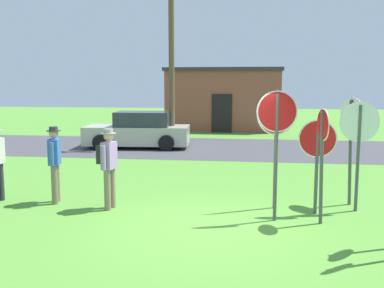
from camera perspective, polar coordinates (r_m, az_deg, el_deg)
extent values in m
plane|color=#518E33|center=(8.62, 2.26, -10.58)|extent=(80.00, 80.00, 0.00)
cube|color=#424247|center=(18.89, 5.38, -0.53)|extent=(60.00, 6.40, 0.01)
cube|color=brown|center=(26.67, 4.09, 5.49)|extent=(6.37, 3.96, 3.35)
cube|color=#383333|center=(26.66, 4.13, 9.30)|extent=(6.57, 4.16, 0.20)
cube|color=black|center=(24.71, 3.77, 3.87)|extent=(1.10, 0.08, 2.10)
cylinder|color=brown|center=(19.03, -2.60, 11.21)|extent=(0.24, 0.24, 7.73)
cube|color=#B7B2A3|center=(19.13, -6.90, 1.14)|extent=(4.42, 2.11, 0.76)
cube|color=#2D333D|center=(19.02, -6.19, 3.17)|extent=(2.34, 1.69, 0.60)
cylinder|color=black|center=(18.58, -11.45, 0.20)|extent=(0.65, 0.27, 0.64)
cylinder|color=black|center=(20.31, -10.13, 0.86)|extent=(0.65, 0.27, 0.64)
cylinder|color=black|center=(18.07, -3.26, 0.13)|extent=(0.65, 0.27, 0.64)
cylinder|color=black|center=(19.84, -2.63, 0.81)|extent=(0.65, 0.27, 0.64)
cylinder|color=#474C4C|center=(10.09, 20.18, -1.75)|extent=(0.08, 0.08, 2.25)
cylinder|color=white|center=(10.00, 20.39, 2.62)|extent=(0.84, 0.16, 0.85)
cylinder|color=red|center=(10.01, 20.36, 2.62)|extent=(0.78, 0.15, 0.79)
cylinder|color=#474C4C|center=(8.94, 10.54, -1.79)|extent=(0.08, 0.08, 2.49)
cylinder|color=white|center=(8.84, 10.68, 4.04)|extent=(0.79, 0.19, 0.81)
cylinder|color=red|center=(8.83, 10.70, 4.04)|extent=(0.73, 0.18, 0.75)
cylinder|color=#474C4C|center=(8.97, 16.00, -2.96)|extent=(0.13, 0.09, 2.18)
cylinder|color=white|center=(8.86, 16.20, 2.35)|extent=(0.15, 0.61, 0.61)
cylinder|color=red|center=(8.85, 16.13, 2.35)|extent=(0.14, 0.56, 0.57)
cylinder|color=#474C4C|center=(10.56, 19.31, -1.08)|extent=(0.17, 0.14, 2.34)
cylinder|color=white|center=(10.46, 19.52, 3.60)|extent=(0.40, 0.65, 0.74)
cylinder|color=red|center=(10.47, 19.57, 3.60)|extent=(0.38, 0.61, 0.68)
cylinder|color=#474C4C|center=(9.86, 10.48, -1.11)|extent=(0.09, 0.09, 2.43)
cylinder|color=white|center=(9.77, 10.60, 3.75)|extent=(0.83, 0.38, 0.90)
cylinder|color=red|center=(9.76, 10.62, 3.74)|extent=(0.77, 0.36, 0.84)
cylinder|color=#474C4C|center=(9.64, 15.42, -3.04)|extent=(0.07, 0.07, 1.90)
cylinder|color=white|center=(9.55, 15.56, 0.65)|extent=(0.78, 0.02, 0.78)
cylinder|color=red|center=(9.54, 15.57, 0.65)|extent=(0.72, 0.03, 0.72)
cylinder|color=#2D2D33|center=(11.37, -22.95, -4.38)|extent=(0.14, 0.14, 0.88)
cylinder|color=beige|center=(11.36, -22.80, -0.75)|extent=(0.09, 0.09, 0.52)
cylinder|color=#7A6B56|center=(10.82, -16.68, -4.68)|extent=(0.14, 0.14, 0.88)
cylinder|color=#7A6B56|center=(10.61, -16.94, -4.94)|extent=(0.14, 0.14, 0.88)
cube|color=#3860B7|center=(10.59, -16.96, -0.95)|extent=(0.29, 0.40, 0.58)
cylinder|color=#3860B7|center=(10.82, -16.67, -0.86)|extent=(0.09, 0.09, 0.52)
cylinder|color=#3860B7|center=(10.36, -17.26, -1.26)|extent=(0.09, 0.09, 0.52)
sphere|color=tan|center=(10.54, -17.05, 1.28)|extent=(0.21, 0.21, 0.21)
cylinder|color=#333338|center=(10.53, -17.06, 1.60)|extent=(0.32, 0.31, 0.02)
cylinder|color=#333338|center=(10.52, -17.07, 1.87)|extent=(0.19, 0.19, 0.09)
cylinder|color=#7A6B56|center=(10.03, -10.03, -5.44)|extent=(0.14, 0.14, 0.88)
cylinder|color=#7A6B56|center=(9.84, -10.62, -5.71)|extent=(0.14, 0.14, 0.88)
cube|color=#9E7AB2|center=(9.80, -10.42, -1.42)|extent=(0.28, 0.39, 0.58)
cylinder|color=#9E7AB2|center=(10.01, -9.78, -1.32)|extent=(0.09, 0.09, 0.52)
cylinder|color=#9E7AB2|center=(9.59, -11.09, -1.75)|extent=(0.09, 0.09, 0.52)
sphere|color=tan|center=(9.74, -10.48, 0.99)|extent=(0.21, 0.21, 0.21)
cylinder|color=gray|center=(9.73, -10.49, 1.33)|extent=(0.32, 0.31, 0.02)
cylinder|color=gray|center=(9.73, -10.50, 1.62)|extent=(0.19, 0.19, 0.09)
cube|color=#232328|center=(9.87, -11.30, -1.25)|extent=(0.18, 0.28, 0.40)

